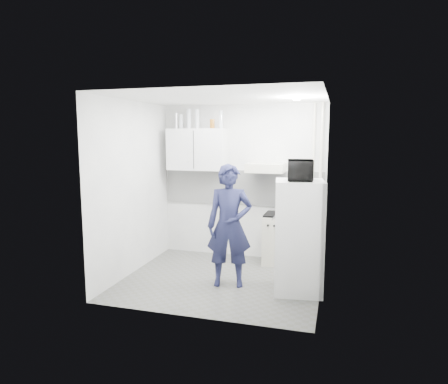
# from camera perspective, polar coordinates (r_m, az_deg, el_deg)

# --- Properties ---
(floor) EXTENTS (2.80, 2.80, 0.00)m
(floor) POSITION_cam_1_polar(r_m,az_deg,el_deg) (5.95, -0.34, -12.43)
(floor) COLOR #575757
(floor) RESTS_ON ground
(ceiling) EXTENTS (2.80, 2.80, 0.00)m
(ceiling) POSITION_cam_1_polar(r_m,az_deg,el_deg) (5.60, -0.36, 13.38)
(ceiling) COLOR white
(ceiling) RESTS_ON wall_back
(wall_back) EXTENTS (2.80, 0.00, 2.80)m
(wall_back) POSITION_cam_1_polar(r_m,az_deg,el_deg) (6.82, 2.63, 1.47)
(wall_back) COLOR white
(wall_back) RESTS_ON floor
(wall_left) EXTENTS (0.00, 2.60, 2.60)m
(wall_left) POSITION_cam_1_polar(r_m,az_deg,el_deg) (6.17, -12.92, 0.57)
(wall_left) COLOR white
(wall_left) RESTS_ON floor
(wall_right) EXTENTS (0.00, 2.60, 2.60)m
(wall_right) POSITION_cam_1_polar(r_m,az_deg,el_deg) (5.40, 14.04, -0.50)
(wall_right) COLOR white
(wall_right) RESTS_ON floor
(person) EXTENTS (0.69, 0.53, 1.70)m
(person) POSITION_cam_1_polar(r_m,az_deg,el_deg) (5.52, 0.78, -4.82)
(person) COLOR #191C3B
(person) RESTS_ON floor
(stove) EXTENTS (0.50, 0.50, 0.80)m
(stove) POSITION_cam_1_polar(r_m,az_deg,el_deg) (6.62, 7.93, -6.73)
(stove) COLOR beige
(stove) RESTS_ON floor
(fridge) EXTENTS (0.71, 0.71, 1.50)m
(fridge) POSITION_cam_1_polar(r_m,az_deg,el_deg) (5.42, 10.61, -6.28)
(fridge) COLOR silver
(fridge) RESTS_ON floor
(stove_top) EXTENTS (0.48, 0.48, 0.03)m
(stove_top) POSITION_cam_1_polar(r_m,az_deg,el_deg) (6.53, 8.00, -3.20)
(stove_top) COLOR black
(stove_top) RESTS_ON stove
(saucepan) EXTENTS (0.16, 0.16, 0.09)m
(saucepan) POSITION_cam_1_polar(r_m,az_deg,el_deg) (6.45, 8.18, -2.79)
(saucepan) COLOR silver
(saucepan) RESTS_ON stove_top
(microwave) EXTENTS (0.52, 0.38, 0.27)m
(microwave) POSITION_cam_1_polar(r_m,az_deg,el_deg) (5.27, 10.86, 3.09)
(microwave) COLOR black
(microwave) RESTS_ON fridge
(bottle_a) EXTENTS (0.06, 0.06, 0.26)m
(bottle_a) POSITION_cam_1_polar(r_m,az_deg,el_deg) (6.97, -6.85, 10.04)
(bottle_a) COLOR silver
(bottle_a) RESTS_ON upper_cabinet
(bottle_b) EXTENTS (0.06, 0.06, 0.24)m
(bottle_b) POSITION_cam_1_polar(r_m,az_deg,el_deg) (6.94, -6.17, 9.98)
(bottle_b) COLOR #B2B7BC
(bottle_b) RESTS_ON upper_cabinet
(bottle_c) EXTENTS (0.08, 0.08, 0.33)m
(bottle_c) POSITION_cam_1_polar(r_m,az_deg,el_deg) (6.88, -5.04, 10.38)
(bottle_c) COLOR #B2B7BC
(bottle_c) RESTS_ON upper_cabinet
(bottle_d) EXTENTS (0.07, 0.07, 0.32)m
(bottle_d) POSITION_cam_1_polar(r_m,az_deg,el_deg) (6.83, -3.85, 10.38)
(bottle_d) COLOR #B2B7BC
(bottle_d) RESTS_ON upper_cabinet
(canister_b) EXTENTS (0.08, 0.08, 0.15)m
(canister_b) POSITION_cam_1_polar(r_m,az_deg,el_deg) (6.74, -1.69, 9.71)
(canister_b) COLOR brown
(canister_b) RESTS_ON upper_cabinet
(bottle_e) EXTENTS (0.07, 0.07, 0.29)m
(bottle_e) POSITION_cam_1_polar(r_m,az_deg,el_deg) (6.70, -0.46, 10.30)
(bottle_e) COLOR #B2B7BC
(bottle_e) RESTS_ON upper_cabinet
(upper_cabinet) EXTENTS (1.00, 0.35, 0.70)m
(upper_cabinet) POSITION_cam_1_polar(r_m,az_deg,el_deg) (6.83, -3.85, 6.09)
(upper_cabinet) COLOR silver
(upper_cabinet) RESTS_ON wall_back
(range_hood) EXTENTS (0.60, 0.50, 0.14)m
(range_hood) POSITION_cam_1_polar(r_m,az_deg,el_deg) (6.46, 6.02, 3.47)
(range_hood) COLOR beige
(range_hood) RESTS_ON wall_back
(backsplash) EXTENTS (2.74, 0.03, 0.60)m
(backsplash) POSITION_cam_1_polar(r_m,az_deg,el_deg) (6.82, 2.60, 0.62)
(backsplash) COLOR white
(backsplash) RESTS_ON wall_back
(pipe_a) EXTENTS (0.05, 0.05, 2.60)m
(pipe_a) POSITION_cam_1_polar(r_m,az_deg,el_deg) (6.56, 13.57, 0.99)
(pipe_a) COLOR beige
(pipe_a) RESTS_ON floor
(pipe_b) EXTENTS (0.04, 0.04, 2.60)m
(pipe_b) POSITION_cam_1_polar(r_m,az_deg,el_deg) (6.57, 12.52, 1.03)
(pipe_b) COLOR beige
(pipe_b) RESTS_ON floor
(ceiling_spot_fixture) EXTENTS (0.10, 0.10, 0.02)m
(ceiling_spot_fixture) POSITION_cam_1_polar(r_m,az_deg,el_deg) (5.60, 10.38, 12.94)
(ceiling_spot_fixture) COLOR white
(ceiling_spot_fixture) RESTS_ON ceiling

